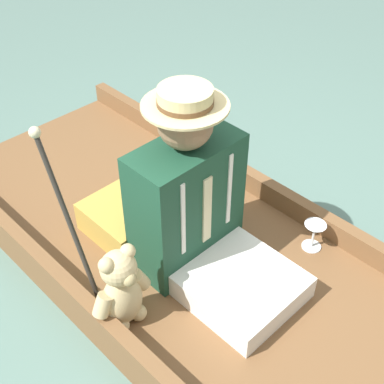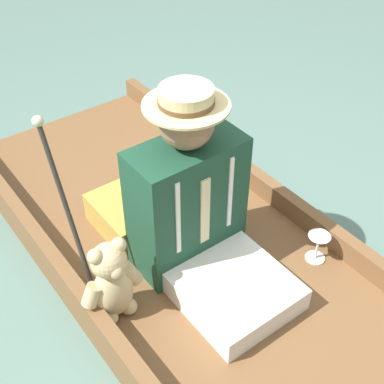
{
  "view_description": "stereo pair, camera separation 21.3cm",
  "coord_description": "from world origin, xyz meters",
  "px_view_note": "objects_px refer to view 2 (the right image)",
  "views": [
    {
      "loc": [
        1.16,
        1.11,
        1.86
      ],
      "look_at": [
        0.02,
        -0.07,
        0.49
      ],
      "focal_mm": 50.0,
      "sensor_mm": 36.0,
      "label": 1
    },
    {
      "loc": [
        1.0,
        1.25,
        1.86
      ],
      "look_at": [
        0.02,
        -0.07,
        0.49
      ],
      "focal_mm": 50.0,
      "sensor_mm": 36.0,
      "label": 2
    }
  ],
  "objects_px": {
    "seated_person": "(197,210)",
    "walking_cane": "(62,195)",
    "teddy_bear": "(112,282)",
    "wine_glass": "(318,242)"
  },
  "relations": [
    {
      "from": "seated_person",
      "to": "walking_cane",
      "type": "height_order",
      "value": "seated_person"
    },
    {
      "from": "walking_cane",
      "to": "seated_person",
      "type": "bearing_deg",
      "value": 149.71
    },
    {
      "from": "wine_glass",
      "to": "walking_cane",
      "type": "distance_m",
      "value": 1.1
    },
    {
      "from": "seated_person",
      "to": "wine_glass",
      "type": "bearing_deg",
      "value": 144.1
    },
    {
      "from": "seated_person",
      "to": "wine_glass",
      "type": "relative_size",
      "value": 6.0
    },
    {
      "from": "seated_person",
      "to": "wine_glass",
      "type": "distance_m",
      "value": 0.57
    },
    {
      "from": "seated_person",
      "to": "wine_glass",
      "type": "height_order",
      "value": "seated_person"
    },
    {
      "from": "seated_person",
      "to": "walking_cane",
      "type": "bearing_deg",
      "value": -31.86
    },
    {
      "from": "seated_person",
      "to": "walking_cane",
      "type": "xyz_separation_m",
      "value": [
        0.45,
        -0.26,
        0.13
      ]
    },
    {
      "from": "seated_person",
      "to": "teddy_bear",
      "type": "bearing_deg",
      "value": 1.24
    }
  ]
}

